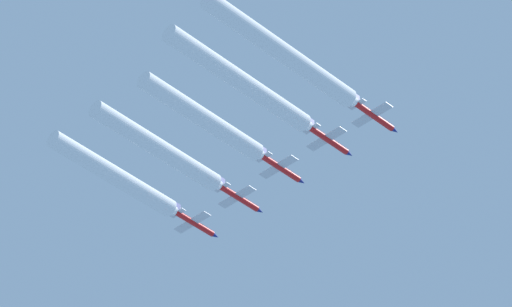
# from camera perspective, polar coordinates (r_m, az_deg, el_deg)

# --- Properties ---
(jet_far_left) EXTENTS (8.93, 13.01, 3.13)m
(jet_far_left) POSITION_cam_1_polar(r_m,az_deg,el_deg) (384.18, -1.87, -2.17)
(jet_far_left) COLOR red
(jet_inner_left) EXTENTS (8.93, 13.01, 3.13)m
(jet_inner_left) POSITION_cam_1_polar(r_m,az_deg,el_deg) (377.43, -0.50, -1.39)
(jet_inner_left) COLOR red
(jet_center) EXTENTS (8.93, 13.01, 3.13)m
(jet_center) POSITION_cam_1_polar(r_m,az_deg,el_deg) (370.10, 0.79, -0.46)
(jet_center) COLOR red
(jet_inner_right) EXTENTS (8.93, 13.01, 3.13)m
(jet_inner_right) POSITION_cam_1_polar(r_m,az_deg,el_deg) (363.46, 2.27, 0.40)
(jet_inner_right) COLOR red
(jet_far_right) EXTENTS (8.93, 13.01, 3.13)m
(jet_far_right) POSITION_cam_1_polar(r_m,az_deg,el_deg) (357.14, 3.68, 1.14)
(jet_far_right) COLOR red
(smoke_trail_far_left) EXTENTS (3.71, 33.06, 3.71)m
(smoke_trail_far_left) POSITION_cam_1_polar(r_m,az_deg,el_deg) (372.20, -4.35, -0.69)
(smoke_trail_far_left) COLOR white
(smoke_trail_inner_left) EXTENTS (3.71, 33.70, 3.71)m
(smoke_trail_inner_left) POSITION_cam_1_polar(r_m,az_deg,el_deg) (365.03, -3.01, 0.16)
(smoke_trail_inner_left) COLOR white
(smoke_trail_center) EXTENTS (3.71, 31.87, 3.71)m
(smoke_trail_center) POSITION_cam_1_polar(r_m,az_deg,el_deg) (358.00, -1.62, 1.09)
(smoke_trail_center) COLOR white
(smoke_trail_inner_right) EXTENTS (3.71, 37.67, 3.71)m
(smoke_trail_inner_right) POSITION_cam_1_polar(r_m,az_deg,el_deg) (349.56, -0.47, 2.24)
(smoke_trail_inner_right) COLOR white
(smoke_trail_far_right) EXTENTS (3.71, 39.49, 3.71)m
(smoke_trail_far_right) POSITION_cam_1_polar(r_m,az_deg,el_deg) (342.48, 0.84, 3.11)
(smoke_trail_far_right) COLOR white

